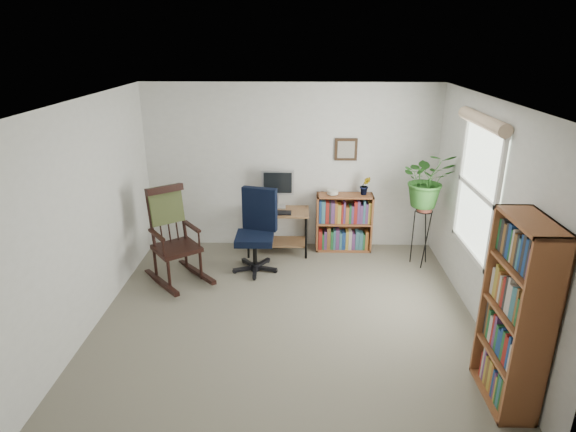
{
  "coord_description": "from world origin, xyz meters",
  "views": [
    {
      "loc": [
        0.14,
        -4.75,
        2.98
      ],
      "look_at": [
        0.0,
        0.4,
        1.05
      ],
      "focal_mm": 30.0,
      "sensor_mm": 36.0,
      "label": 1
    }
  ],
  "objects_px": {
    "rocking_chair": "(176,236)",
    "desk": "(278,232)",
    "office_chair": "(254,232)",
    "tall_bookshelf": "(516,315)",
    "low_bookshelf": "(344,222)"
  },
  "relations": [
    {
      "from": "rocking_chair",
      "to": "desk",
      "type": "bearing_deg",
      "value": -1.38
    },
    {
      "from": "office_chair",
      "to": "rocking_chair",
      "type": "xyz_separation_m",
      "value": [
        -0.97,
        -0.3,
        0.06
      ]
    },
    {
      "from": "office_chair",
      "to": "tall_bookshelf",
      "type": "relative_size",
      "value": 0.67
    },
    {
      "from": "low_bookshelf",
      "to": "desk",
      "type": "bearing_deg",
      "value": -172.91
    },
    {
      "from": "desk",
      "to": "rocking_chair",
      "type": "relative_size",
      "value": 0.72
    },
    {
      "from": "rocking_chair",
      "to": "office_chair",
      "type": "bearing_deg",
      "value": -20.12
    },
    {
      "from": "rocking_chair",
      "to": "tall_bookshelf",
      "type": "xyz_separation_m",
      "value": [
        3.35,
        -2.08,
        0.21
      ]
    },
    {
      "from": "rocking_chair",
      "to": "tall_bookshelf",
      "type": "distance_m",
      "value": 3.95
    },
    {
      "from": "office_chair",
      "to": "rocking_chair",
      "type": "bearing_deg",
      "value": -147.68
    },
    {
      "from": "desk",
      "to": "low_bookshelf",
      "type": "distance_m",
      "value": 0.98
    },
    {
      "from": "tall_bookshelf",
      "to": "rocking_chair",
      "type": "bearing_deg",
      "value": 148.17
    },
    {
      "from": "desk",
      "to": "tall_bookshelf",
      "type": "xyz_separation_m",
      "value": [
        2.1,
        -2.99,
        0.51
      ]
    },
    {
      "from": "office_chair",
      "to": "tall_bookshelf",
      "type": "height_order",
      "value": "tall_bookshelf"
    },
    {
      "from": "office_chair",
      "to": "low_bookshelf",
      "type": "height_order",
      "value": "office_chair"
    },
    {
      "from": "low_bookshelf",
      "to": "office_chair",
      "type": "bearing_deg",
      "value": -149.72
    }
  ]
}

